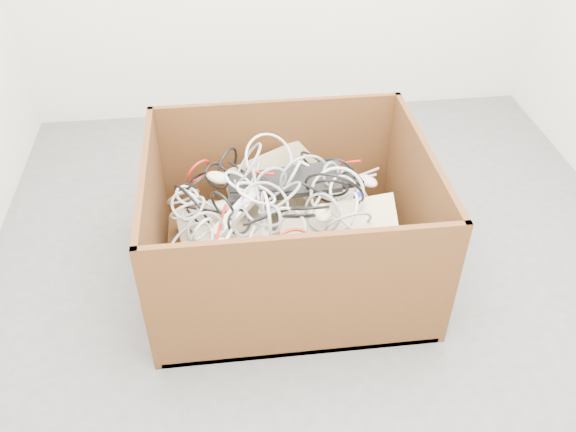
{
  "coord_description": "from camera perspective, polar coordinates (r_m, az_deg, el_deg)",
  "views": [
    {
      "loc": [
        -0.38,
        -1.89,
        1.89
      ],
      "look_at": [
        -0.15,
        0.06,
        0.3
      ],
      "focal_mm": 37.73,
      "sensor_mm": 36.0,
      "label": 1
    }
  ],
  "objects": [
    {
      "name": "power_strip_left",
      "position": [
        2.43,
        -4.88,
        0.29
      ],
      "size": [
        0.22,
        0.23,
        0.11
      ],
      "primitive_type": "cube",
      "rotation": [
        0.14,
        -0.26,
        0.8
      ],
      "color": "white",
      "rests_on": "keyboard_pile"
    },
    {
      "name": "ground",
      "position": [
        2.7,
        3.35,
        -5.49
      ],
      "size": [
        3.0,
        3.0,
        0.0
      ],
      "primitive_type": "plane",
      "color": "#4E4E51",
      "rests_on": "ground"
    },
    {
      "name": "keyboard_pile",
      "position": [
        2.56,
        0.16,
        -0.23
      ],
      "size": [
        0.86,
        0.95,
        0.35
      ],
      "color": "tan",
      "rests_on": "cardboard_box"
    },
    {
      "name": "power_strip_right",
      "position": [
        2.33,
        -3.03,
        -3.33
      ],
      "size": [
        0.32,
        0.09,
        0.1
      ],
      "primitive_type": "cube",
      "rotation": [
        -0.1,
        0.17,
        -0.09
      ],
      "color": "white",
      "rests_on": "keyboard_pile"
    },
    {
      "name": "cardboard_box",
      "position": [
        2.6,
        -0.27,
        -2.75
      ],
      "size": [
        1.13,
        0.94,
        0.61
      ],
      "color": "#402110",
      "rests_on": "ground"
    },
    {
      "name": "vga_plug",
      "position": [
        2.54,
        6.85,
        1.73
      ],
      "size": [
        0.06,
        0.06,
        0.03
      ],
      "primitive_type": "cube",
      "rotation": [
        0.09,
        0.14,
        -0.89
      ],
      "color": "#130DC9",
      "rests_on": "keyboard_pile"
    },
    {
      "name": "mice_scatter",
      "position": [
        2.45,
        0.76,
        0.2
      ],
      "size": [
        0.76,
        0.57,
        0.18
      ],
      "color": "beige",
      "rests_on": "keyboard_pile"
    },
    {
      "name": "cable_tangle",
      "position": [
        2.44,
        -2.08,
        1.28
      ],
      "size": [
        0.97,
        0.8,
        0.41
      ],
      "color": "silver",
      "rests_on": "keyboard_pile"
    }
  ]
}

